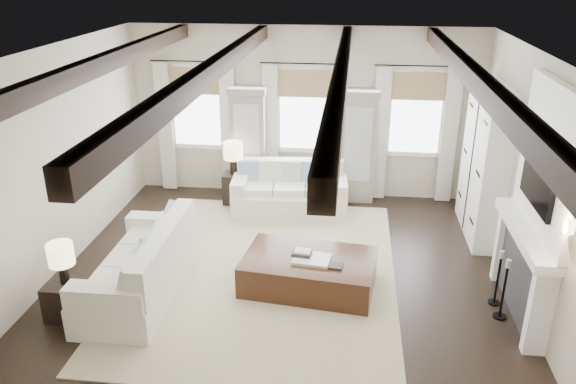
# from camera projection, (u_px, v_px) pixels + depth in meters

# --- Properties ---
(ground) EXTENTS (7.50, 7.50, 0.00)m
(ground) POSITION_uv_depth(u_px,v_px,m) (278.00, 296.00, 7.68)
(ground) COLOR black
(ground) RESTS_ON ground
(room_shell) EXTENTS (6.54, 7.54, 3.22)m
(room_shell) POSITION_uv_depth(u_px,v_px,m) (340.00, 147.00, 7.70)
(room_shell) COLOR beige
(room_shell) RESTS_ON ground
(area_rug) EXTENTS (3.82, 5.02, 0.02)m
(area_rug) POSITION_uv_depth(u_px,v_px,m) (263.00, 272.00, 8.26)
(area_rug) COLOR #BAAF8D
(area_rug) RESTS_ON ground
(sofa_back) EXTENTS (2.12, 1.08, 0.88)m
(sofa_back) POSITION_uv_depth(u_px,v_px,m) (290.00, 191.00, 10.23)
(sofa_back) COLOR white
(sofa_back) RESTS_ON ground
(sofa_left) EXTENTS (1.04, 2.29, 0.98)m
(sofa_left) POSITION_uv_depth(u_px,v_px,m) (143.00, 268.00, 7.60)
(sofa_left) COLOR white
(sofa_left) RESTS_ON ground
(ottoman) EXTENTS (1.91, 1.33, 0.47)m
(ottoman) POSITION_uv_depth(u_px,v_px,m) (309.00, 272.00, 7.82)
(ottoman) COLOR black
(ottoman) RESTS_ON ground
(tray) EXTENTS (0.54, 0.44, 0.04)m
(tray) POSITION_uv_depth(u_px,v_px,m) (312.00, 259.00, 7.65)
(tray) COLOR white
(tray) RESTS_ON ottoman
(book_lower) EXTENTS (0.28, 0.23, 0.04)m
(book_lower) POSITION_uv_depth(u_px,v_px,m) (302.00, 253.00, 7.71)
(book_lower) COLOR #262628
(book_lower) RESTS_ON tray
(book_upper) EXTENTS (0.24, 0.20, 0.03)m
(book_upper) POSITION_uv_depth(u_px,v_px,m) (303.00, 251.00, 7.70)
(book_upper) COLOR beige
(book_upper) RESTS_ON book_lower
(book_loose) EXTENTS (0.26, 0.21, 0.03)m
(book_loose) POSITION_uv_depth(u_px,v_px,m) (334.00, 266.00, 7.49)
(book_loose) COLOR #262628
(book_loose) RESTS_ON ottoman
(side_table_front) EXTENTS (0.49, 0.49, 0.49)m
(side_table_front) POSITION_uv_depth(u_px,v_px,m) (68.00, 299.00, 7.19)
(side_table_front) COLOR black
(side_table_front) RESTS_ON ground
(lamp_front) EXTENTS (0.32, 0.32, 0.55)m
(lamp_front) POSITION_uv_depth(u_px,v_px,m) (61.00, 256.00, 6.95)
(lamp_front) COLOR black
(lamp_front) RESTS_ON side_table_front
(side_table_back) EXTENTS (0.39, 0.39, 0.59)m
(side_table_back) POSITION_uv_depth(u_px,v_px,m) (235.00, 188.00, 10.52)
(side_table_back) COLOR black
(side_table_back) RESTS_ON ground
(lamp_back) EXTENTS (0.36, 0.36, 0.61)m
(lamp_back) POSITION_uv_depth(u_px,v_px,m) (233.00, 152.00, 10.24)
(lamp_back) COLOR black
(lamp_back) RESTS_ON side_table_back
(candlestick_near) EXTENTS (0.17, 0.17, 0.84)m
(candlestick_near) POSITION_uv_depth(u_px,v_px,m) (503.00, 294.00, 7.11)
(candlestick_near) COLOR black
(candlestick_near) RESTS_ON ground
(candlestick_far) EXTENTS (0.16, 0.16, 0.79)m
(candlestick_far) POSITION_uv_depth(u_px,v_px,m) (497.00, 282.00, 7.41)
(candlestick_far) COLOR black
(candlestick_far) RESTS_ON ground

